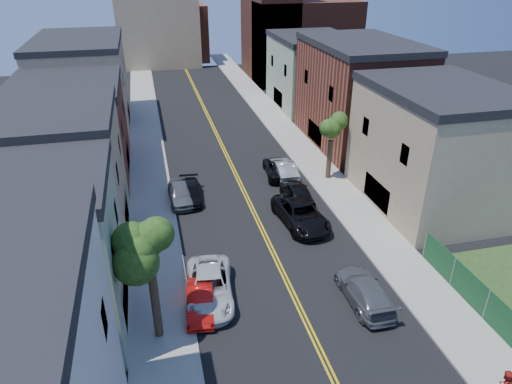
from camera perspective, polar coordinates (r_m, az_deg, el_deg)
sidewalk_left at (r=48.17m, az=-13.53°, el=4.80°), size 3.20×100.00×0.15m
sidewalk_right at (r=50.47m, az=4.72°, el=6.53°), size 3.20×100.00×0.15m
curb_left at (r=48.18m, az=-11.45°, el=5.03°), size 0.30×100.00×0.15m
curb_right at (r=49.98m, az=2.80°, el=6.38°), size 0.30×100.00×0.15m
bldg_left_palegrn at (r=25.76m, az=-26.83°, el=-8.11°), size 9.00×8.00×8.50m
bldg_left_tan_near at (r=33.33m, az=-24.14°, el=1.04°), size 9.00×10.00×9.00m
bldg_left_brick at (r=43.59m, az=-22.00°, el=6.68°), size 9.00×12.00×8.00m
bldg_left_tan_far at (r=56.71m, az=-20.61°, el=12.21°), size 9.00×16.00×9.50m
bldg_right_tan at (r=38.14m, az=21.33°, el=4.79°), size 9.00×12.00×9.00m
bldg_right_brick at (r=49.41m, az=12.56°, el=11.53°), size 9.00×14.00×10.00m
bldg_right_palegrn at (r=62.08m, az=6.91°, el=14.42°), size 9.00×12.00×8.50m
church at (r=76.30m, az=4.75°, el=19.21°), size 16.20×14.20×22.60m
backdrop_left at (r=87.61m, az=-12.06°, el=18.96°), size 14.00×8.00×12.00m
backdrop_center at (r=91.93m, az=-9.51°, el=18.91°), size 10.00×8.00×10.00m
fence_right at (r=27.64m, az=28.68°, el=-14.23°), size 0.04×15.00×1.90m
tree_left_mid at (r=21.92m, az=-13.48°, el=-4.68°), size 5.20×5.20×9.29m
tree_right_far at (r=39.79m, az=9.52°, el=9.15°), size 4.40×4.40×8.03m
red_sedan at (r=26.68m, az=-6.95°, el=-13.18°), size 1.98×4.33×1.38m
white_pickup at (r=27.30m, az=-5.82°, el=-11.69°), size 3.37×6.07×1.61m
grey_car_left at (r=37.62m, az=-9.40°, el=-0.19°), size 1.92×4.59×1.55m
black_car_left at (r=37.83m, az=-8.23°, el=-0.10°), size 2.25×4.79×1.35m
grey_car_right at (r=27.70m, az=13.35°, el=-11.90°), size 2.17×5.18×1.50m
black_car_right at (r=37.18m, az=5.15°, el=-0.11°), size 2.26×5.13×1.72m
silver_car_right at (r=41.44m, az=3.49°, el=2.87°), size 1.87×4.93×1.61m
dark_car_right_far at (r=41.86m, az=2.84°, el=3.04°), size 2.95×5.46×1.46m
black_suv_lane at (r=34.22m, az=5.60°, el=-2.75°), size 3.41×6.36×1.70m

